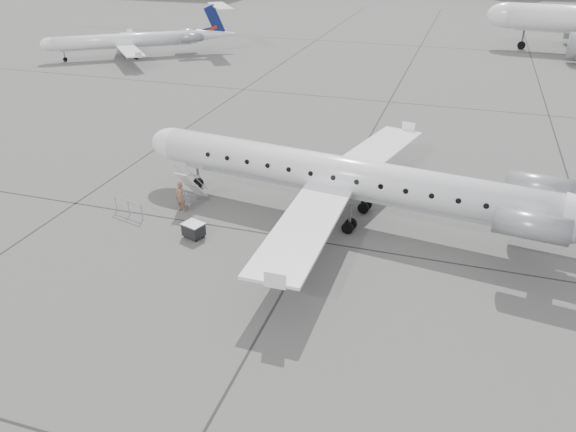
% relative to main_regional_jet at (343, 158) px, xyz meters
% --- Properties ---
extents(ground, '(320.00, 320.00, 0.00)m').
position_rel_main_regional_jet_xyz_m(ground, '(2.55, -6.19, -3.82)').
color(ground, '#5B5B59').
rests_on(ground, ground).
extents(main_regional_jet, '(32.42, 25.25, 7.65)m').
position_rel_main_regional_jet_xyz_m(main_regional_jet, '(0.00, 0.00, 0.00)').
color(main_regional_jet, white).
rests_on(main_regional_jet, ground).
extents(airstair, '(1.12, 2.21, 2.40)m').
position_rel_main_regional_jet_xyz_m(airstair, '(-9.24, -0.95, -2.63)').
color(airstair, white).
rests_on(airstair, ground).
extents(passenger, '(0.72, 0.50, 1.89)m').
position_rel_main_regional_jet_xyz_m(passenger, '(-9.40, -2.14, -2.88)').
color(passenger, brown).
rests_on(passenger, ground).
extents(safety_railing, '(2.15, 0.65, 1.00)m').
position_rel_main_regional_jet_xyz_m(safety_railing, '(-12.13, -3.64, -3.32)').
color(safety_railing, '#989AA0').
rests_on(safety_railing, ground).
extents(baggage_cart, '(1.28, 1.15, 0.92)m').
position_rel_main_regional_jet_xyz_m(baggage_cart, '(-7.27, -4.82, -3.36)').
color(baggage_cart, black).
rests_on(baggage_cart, ground).
extents(bg_regional_left, '(28.71, 27.12, 6.11)m').
position_rel_main_regional_jet_xyz_m(bg_regional_left, '(-36.43, 35.40, -0.77)').
color(bg_regional_left, white).
rests_on(bg_regional_left, ground).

